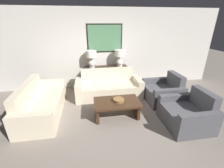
{
  "coord_description": "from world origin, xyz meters",
  "views": [
    {
      "loc": [
        -0.58,
        -2.85,
        2.23
      ],
      "look_at": [
        0.01,
        0.85,
        0.65
      ],
      "focal_mm": 24.0,
      "sensor_mm": 36.0,
      "label": 1
    }
  ],
  "objects_px": {
    "couch_by_side": "(42,103)",
    "table_lamp_right": "(120,56)",
    "console_table": "(106,77)",
    "decorative_bowl": "(119,100)",
    "couch_by_back_wall": "(109,87)",
    "armchair_near_back_wall": "(163,92)",
    "coffee_table": "(117,106)",
    "armchair_near_camera": "(187,114)",
    "table_lamp_left": "(91,57)"
  },
  "relations": [
    {
      "from": "couch_by_side",
      "to": "armchair_near_back_wall",
      "type": "relative_size",
      "value": 2.06
    },
    {
      "from": "coffee_table",
      "to": "table_lamp_right",
      "type": "bearing_deg",
      "value": 76.55
    },
    {
      "from": "table_lamp_left",
      "to": "armchair_near_camera",
      "type": "xyz_separation_m",
      "value": [
        2.04,
        -2.39,
        -0.85
      ]
    },
    {
      "from": "decorative_bowl",
      "to": "armchair_near_camera",
      "type": "height_order",
      "value": "armchair_near_camera"
    },
    {
      "from": "coffee_table",
      "to": "armchair_near_back_wall",
      "type": "height_order",
      "value": "armchair_near_back_wall"
    },
    {
      "from": "console_table",
      "to": "armchair_near_back_wall",
      "type": "relative_size",
      "value": 1.49
    },
    {
      "from": "armchair_near_back_wall",
      "to": "console_table",
      "type": "bearing_deg",
      "value": 141.58
    },
    {
      "from": "armchair_near_camera",
      "to": "armchair_near_back_wall",
      "type": "bearing_deg",
      "value": 90.0
    },
    {
      "from": "couch_by_side",
      "to": "coffee_table",
      "type": "distance_m",
      "value": 1.93
    },
    {
      "from": "coffee_table",
      "to": "armchair_near_back_wall",
      "type": "relative_size",
      "value": 1.13
    },
    {
      "from": "table_lamp_left",
      "to": "couch_by_back_wall",
      "type": "xyz_separation_m",
      "value": [
        0.48,
        -0.62,
        -0.85
      ]
    },
    {
      "from": "table_lamp_right",
      "to": "console_table",
      "type": "bearing_deg",
      "value": 180.0
    },
    {
      "from": "table_lamp_right",
      "to": "coffee_table",
      "type": "xyz_separation_m",
      "value": [
        -0.43,
        -1.81,
        -0.82
      ]
    },
    {
      "from": "coffee_table",
      "to": "decorative_bowl",
      "type": "relative_size",
      "value": 4.16
    },
    {
      "from": "table_lamp_right",
      "to": "decorative_bowl",
      "type": "distance_m",
      "value": 1.97
    },
    {
      "from": "console_table",
      "to": "coffee_table",
      "type": "xyz_separation_m",
      "value": [
        0.04,
        -1.81,
        -0.08
      ]
    },
    {
      "from": "table_lamp_left",
      "to": "coffee_table",
      "type": "xyz_separation_m",
      "value": [
        0.52,
        -1.81,
        -0.82
      ]
    },
    {
      "from": "console_table",
      "to": "table_lamp_left",
      "type": "distance_m",
      "value": 0.88
    },
    {
      "from": "table_lamp_left",
      "to": "armchair_near_back_wall",
      "type": "bearing_deg",
      "value": -31.29
    },
    {
      "from": "couch_by_back_wall",
      "to": "armchair_near_camera",
      "type": "relative_size",
      "value": 2.06
    },
    {
      "from": "table_lamp_left",
      "to": "armchair_near_camera",
      "type": "height_order",
      "value": "table_lamp_left"
    },
    {
      "from": "table_lamp_left",
      "to": "decorative_bowl",
      "type": "height_order",
      "value": "table_lamp_left"
    },
    {
      "from": "couch_by_side",
      "to": "armchair_near_back_wall",
      "type": "height_order",
      "value": "armchair_near_back_wall"
    },
    {
      "from": "table_lamp_left",
      "to": "table_lamp_right",
      "type": "distance_m",
      "value": 0.95
    },
    {
      "from": "table_lamp_left",
      "to": "table_lamp_right",
      "type": "xyz_separation_m",
      "value": [
        0.95,
        0.0,
        0.0
      ]
    },
    {
      "from": "table_lamp_right",
      "to": "decorative_bowl",
      "type": "height_order",
      "value": "table_lamp_right"
    },
    {
      "from": "console_table",
      "to": "coffee_table",
      "type": "relative_size",
      "value": 1.32
    },
    {
      "from": "armchair_near_back_wall",
      "to": "armchair_near_camera",
      "type": "height_order",
      "value": "same"
    },
    {
      "from": "table_lamp_right",
      "to": "decorative_bowl",
      "type": "bearing_deg",
      "value": -102.2
    },
    {
      "from": "coffee_table",
      "to": "couch_by_back_wall",
      "type": "bearing_deg",
      "value": 92.05
    },
    {
      "from": "table_lamp_right",
      "to": "armchair_near_back_wall",
      "type": "distance_m",
      "value": 1.85
    },
    {
      "from": "table_lamp_left",
      "to": "couch_by_side",
      "type": "bearing_deg",
      "value": -135.19
    },
    {
      "from": "console_table",
      "to": "table_lamp_left",
      "type": "relative_size",
      "value": 2.62
    },
    {
      "from": "couch_by_back_wall",
      "to": "coffee_table",
      "type": "relative_size",
      "value": 1.83
    },
    {
      "from": "couch_by_back_wall",
      "to": "decorative_bowl",
      "type": "height_order",
      "value": "couch_by_back_wall"
    },
    {
      "from": "console_table",
      "to": "armchair_near_camera",
      "type": "height_order",
      "value": "armchair_near_camera"
    },
    {
      "from": "couch_by_back_wall",
      "to": "armchair_near_back_wall",
      "type": "relative_size",
      "value": 2.06
    },
    {
      "from": "console_table",
      "to": "armchair_near_back_wall",
      "type": "height_order",
      "value": "armchair_near_back_wall"
    },
    {
      "from": "coffee_table",
      "to": "armchair_near_camera",
      "type": "distance_m",
      "value": 1.62
    },
    {
      "from": "console_table",
      "to": "decorative_bowl",
      "type": "relative_size",
      "value": 5.5
    },
    {
      "from": "couch_by_back_wall",
      "to": "armchair_near_camera",
      "type": "bearing_deg",
      "value": -48.47
    },
    {
      "from": "table_lamp_left",
      "to": "decorative_bowl",
      "type": "bearing_deg",
      "value": -72.74
    },
    {
      "from": "armchair_near_camera",
      "to": "couch_by_back_wall",
      "type": "bearing_deg",
      "value": 131.53
    },
    {
      "from": "couch_by_side",
      "to": "table_lamp_right",
      "type": "bearing_deg",
      "value": 30.29
    },
    {
      "from": "coffee_table",
      "to": "armchair_near_camera",
      "type": "xyz_separation_m",
      "value": [
        1.52,
        -0.57,
        -0.03
      ]
    },
    {
      "from": "console_table",
      "to": "couch_by_side",
      "type": "relative_size",
      "value": 0.72
    },
    {
      "from": "couch_by_back_wall",
      "to": "armchair_near_back_wall",
      "type": "xyz_separation_m",
      "value": [
        1.56,
        -0.61,
        0.0
      ]
    },
    {
      "from": "table_lamp_right",
      "to": "couch_by_back_wall",
      "type": "xyz_separation_m",
      "value": [
        -0.48,
        -0.62,
        -0.85
      ]
    },
    {
      "from": "couch_by_side",
      "to": "coffee_table",
      "type": "xyz_separation_m",
      "value": [
        1.88,
        -0.46,
        0.03
      ]
    },
    {
      "from": "coffee_table",
      "to": "couch_by_side",
      "type": "bearing_deg",
      "value": 166.18
    }
  ]
}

